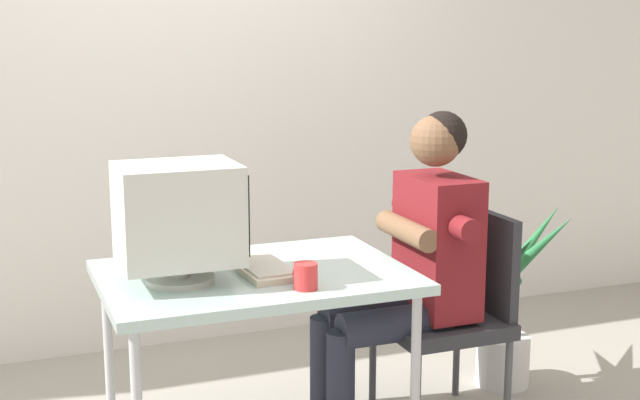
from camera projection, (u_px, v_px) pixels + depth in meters
wall_back at (228, 50)px, 4.45m from camera, size 8.00×0.10×3.00m
desk at (255, 286)px, 3.23m from camera, size 1.11×0.78×0.74m
crt_monitor at (179, 215)px, 3.04m from camera, size 0.42×0.33×0.42m
keyboard at (259, 265)px, 3.25m from camera, size 0.20×0.46×0.03m
office_chair at (455, 306)px, 3.60m from camera, size 0.47×0.47×0.88m
person_seated at (412, 261)px, 3.49m from camera, size 0.74×0.58×1.30m
potted_plant at (504, 299)px, 3.98m from camera, size 0.67×0.70×0.86m
desk_mug at (305, 276)px, 3.00m from camera, size 0.08×0.09×0.09m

